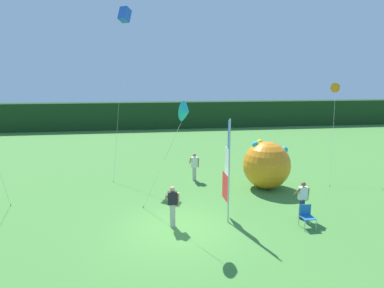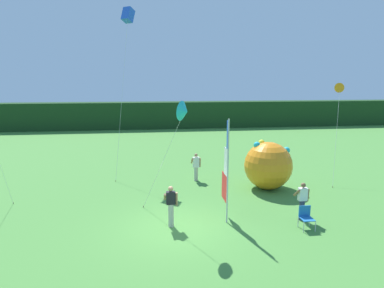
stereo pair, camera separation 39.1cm
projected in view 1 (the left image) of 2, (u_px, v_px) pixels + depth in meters
ground_plane at (177, 228)px, 12.74m from camera, size 120.00×120.00×0.00m
distant_treeline at (153, 115)px, 39.00m from camera, size 80.00×2.40×3.17m
banner_flag at (227, 172)px, 13.18m from camera, size 0.06×1.03×4.30m
person_near_banner at (302, 199)px, 13.45m from camera, size 0.55×0.48×1.63m
person_mid_field at (261, 154)px, 21.68m from camera, size 0.55×0.48×1.67m
person_far_left at (194, 166)px, 18.62m from camera, size 0.55×0.48×1.62m
person_far_right at (172, 205)px, 12.70m from camera, size 0.55×0.48×1.69m
inflatable_balloon at (267, 165)px, 17.27m from camera, size 2.55×2.55×2.60m
folding_chair at (307, 215)px, 12.76m from camera, size 0.51×0.51×0.89m
kite_blue_box_1 at (125, 15)px, 19.99m from camera, size 1.31×3.93×10.26m
kite_orange_delta_2 at (336, 88)px, 19.63m from camera, size 1.92×3.13×5.62m
kite_cyan_delta_3 at (186, 112)px, 12.08m from camera, size 2.08×2.53×5.01m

